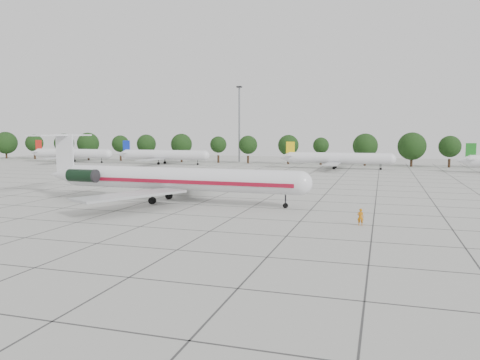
{
  "coord_description": "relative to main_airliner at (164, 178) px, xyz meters",
  "views": [
    {
      "loc": [
        16.78,
        -60.24,
        10.18
      ],
      "look_at": [
        -2.12,
        1.61,
        3.5
      ],
      "focal_mm": 35.0,
      "sensor_mm": 36.0,
      "label": 1
    }
  ],
  "objects": [
    {
      "name": "bg_airliner_b",
      "position": [
        -35.54,
        72.07,
        -0.56
      ],
      "size": [
        28.24,
        27.2,
        7.4
      ],
      "color": "silver",
      "rests_on": "ground"
    },
    {
      "name": "tree_line",
      "position": [
        1.87,
        83.74,
        2.51
      ],
      "size": [
        249.86,
        8.44,
        10.22
      ],
      "color": "#332114",
      "rests_on": "ground"
    },
    {
      "name": "ground_crew",
      "position": [
        28.22,
        -9.68,
        -2.53
      ],
      "size": [
        0.7,
        0.47,
        1.89
      ],
      "primitive_type": "imported",
      "rotation": [
        0.0,
        0.0,
        3.17
      ],
      "color": "#C26A0B",
      "rests_on": "ground"
    },
    {
      "name": "ground",
      "position": [
        13.55,
        -1.26,
        -3.47
      ],
      "size": [
        260.0,
        260.0,
        0.0
      ],
      "primitive_type": "plane",
      "color": "#AFAFA8",
      "rests_on": "ground"
    },
    {
      "name": "bg_airliner_a",
      "position": [
        -69.19,
        71.53,
        -0.56
      ],
      "size": [
        28.24,
        27.2,
        7.4
      ],
      "color": "silver",
      "rests_on": "ground"
    },
    {
      "name": "apron_joints",
      "position": [
        13.55,
        13.74,
        -3.47
      ],
      "size": [
        170.0,
        170.0,
        0.02
      ],
      "primitive_type": "cube",
      "color": "#383838",
      "rests_on": "ground"
    },
    {
      "name": "main_airliner",
      "position": [
        0.0,
        0.0,
        0.0
      ],
      "size": [
        41.99,
        32.98,
        9.84
      ],
      "rotation": [
        0.0,
        0.0,
        -0.03
      ],
      "color": "silver",
      "rests_on": "ground"
    },
    {
      "name": "bg_airliner_c",
      "position": [
        18.57,
        69.08,
        -0.56
      ],
      "size": [
        28.24,
        27.2,
        7.4
      ],
      "color": "silver",
      "rests_on": "ground"
    },
    {
      "name": "floodlight_mast",
      "position": [
        -16.45,
        90.74,
        10.81
      ],
      "size": [
        1.6,
        1.6,
        25.45
      ],
      "color": "slate",
      "rests_on": "ground"
    }
  ]
}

